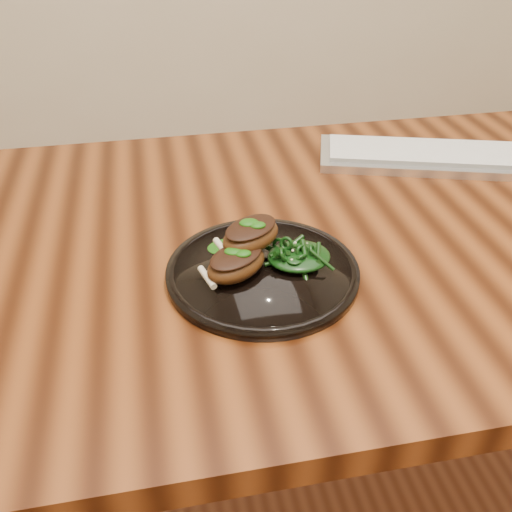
{
  "coord_description": "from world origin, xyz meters",
  "views": [
    {
      "loc": [
        -0.31,
        -0.72,
        1.21
      ],
      "look_at": [
        -0.19,
        -0.1,
        0.78
      ],
      "focal_mm": 40.0,
      "sensor_mm": 36.0,
      "label": 1
    }
  ],
  "objects": [
    {
      "name": "herb_smear",
      "position": [
        -0.21,
        -0.05,
        0.77
      ],
      "size": [
        0.07,
        0.05,
        0.0
      ],
      "primitive_type": "ellipsoid",
      "color": "#0C3F06",
      "rests_on": "plate"
    },
    {
      "name": "lamb_chop_back",
      "position": [
        -0.19,
        -0.08,
        0.8
      ],
      "size": [
        0.11,
        0.1,
        0.04
      ],
      "color": "#45240D",
      "rests_on": "plate"
    },
    {
      "name": "desk",
      "position": [
        0.0,
        0.0,
        0.67
      ],
      "size": [
        1.6,
        0.8,
        0.75
      ],
      "color": "black",
      "rests_on": "ground"
    },
    {
      "name": "keyboard",
      "position": [
        0.24,
        0.18,
        0.76
      ],
      "size": [
        0.49,
        0.28,
        0.02
      ],
      "color": "silver",
      "rests_on": "desk"
    },
    {
      "name": "plate",
      "position": [
        -0.18,
        -0.11,
        0.76
      ],
      "size": [
        0.26,
        0.26,
        0.02
      ],
      "color": "black",
      "rests_on": "desk"
    },
    {
      "name": "lamb_chop_front",
      "position": [
        -0.22,
        -0.12,
        0.78
      ],
      "size": [
        0.11,
        0.1,
        0.04
      ],
      "color": "#45240D",
      "rests_on": "plate"
    },
    {
      "name": "greens_heap",
      "position": [
        -0.13,
        -0.1,
        0.78
      ],
      "size": [
        0.09,
        0.08,
        0.03
      ],
      "color": "black",
      "rests_on": "plate"
    }
  ]
}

